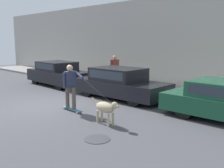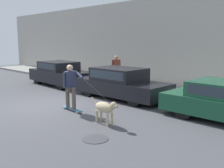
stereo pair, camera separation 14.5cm
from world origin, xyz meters
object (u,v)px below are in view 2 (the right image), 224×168
at_px(fire_hydrant, 43,73).
at_px(parked_car_0, 60,74).
at_px(dog, 105,108).
at_px(pedestrian_with_bag, 116,68).
at_px(skateboarder, 71,85).
at_px(parked_car_1, 121,84).

bearing_deg(fire_hydrant, parked_car_0, -13.99).
xyz_separation_m(parked_car_0, dog, (6.84, -2.97, -0.15)).
xyz_separation_m(dog, pedestrian_with_bag, (-4.40, 4.94, 0.49)).
bearing_deg(pedestrian_with_bag, fire_hydrant, 23.70).
height_order(pedestrian_with_bag, fire_hydrant, pedestrian_with_bag).
relative_size(dog, fire_hydrant, 1.76).
distance_m(skateboarder, fire_hydrant, 8.80).
bearing_deg(pedestrian_with_bag, parked_car_0, 50.65).
relative_size(parked_car_0, parked_car_1, 0.96).
xyz_separation_m(parked_car_1, dog, (2.16, -2.96, -0.13)).
bearing_deg(parked_car_0, skateboarder, -27.77).
height_order(dog, pedestrian_with_bag, pedestrian_with_bag).
height_order(parked_car_1, fire_hydrant, parked_car_1).
xyz_separation_m(pedestrian_with_bag, fire_hydrant, (-5.58, -1.19, -0.62)).
bearing_deg(parked_car_1, dog, -54.89).
xyz_separation_m(dog, skateboarder, (-1.96, 0.18, 0.44)).
height_order(parked_car_0, parked_car_1, parked_car_0).
distance_m(dog, fire_hydrant, 10.67).
relative_size(pedestrian_with_bag, fire_hydrant, 2.23).
height_order(parked_car_1, pedestrian_with_bag, pedestrian_with_bag).
bearing_deg(parked_car_1, pedestrian_with_bag, 137.63).
distance_m(skateboarder, pedestrian_with_bag, 5.35).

